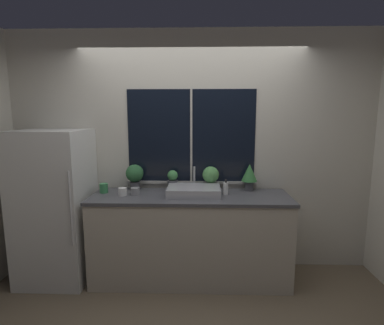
# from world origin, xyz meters

# --- Properties ---
(ground_plane) EXTENTS (14.00, 14.00, 0.00)m
(ground_plane) POSITION_xyz_m (0.00, 0.00, 0.00)
(ground_plane) COLOR brown
(wall_back) EXTENTS (8.00, 0.09, 2.70)m
(wall_back) POSITION_xyz_m (0.00, 0.67, 1.35)
(wall_back) COLOR beige
(wall_back) RESTS_ON ground_plane
(wall_left) EXTENTS (0.06, 7.00, 2.70)m
(wall_left) POSITION_xyz_m (-2.08, 1.50, 1.35)
(wall_left) COLOR beige
(wall_left) RESTS_ON ground_plane
(wall_right) EXTENTS (0.06, 7.00, 2.70)m
(wall_right) POSITION_xyz_m (2.08, 1.50, 1.35)
(wall_right) COLOR beige
(wall_right) RESTS_ON ground_plane
(counter) EXTENTS (2.09, 0.63, 0.94)m
(counter) POSITION_xyz_m (0.00, 0.30, 0.47)
(counter) COLOR beige
(counter) RESTS_ON ground_plane
(refrigerator) EXTENTS (0.70, 0.70, 1.62)m
(refrigerator) POSITION_xyz_m (-1.45, 0.30, 0.81)
(refrigerator) COLOR silver
(refrigerator) RESTS_ON ground_plane
(sink) EXTENTS (0.55, 0.44, 0.27)m
(sink) POSITION_xyz_m (0.04, 0.32, 0.98)
(sink) COLOR #ADADB2
(sink) RESTS_ON counter
(potted_plant_far_left) EXTENTS (0.20, 0.20, 0.29)m
(potted_plant_far_left) POSITION_xyz_m (-0.63, 0.53, 1.11)
(potted_plant_far_left) COLOR #4C4C51
(potted_plant_far_left) RESTS_ON counter
(potted_plant_center_left) EXTENTS (0.12, 0.12, 0.22)m
(potted_plant_center_left) POSITION_xyz_m (-0.21, 0.53, 1.05)
(potted_plant_center_left) COLOR #4C4C51
(potted_plant_center_left) RESTS_ON counter
(potted_plant_center_right) EXTENTS (0.18, 0.18, 0.27)m
(potted_plant_center_right) POSITION_xyz_m (0.22, 0.53, 1.09)
(potted_plant_center_right) COLOR #4C4C51
(potted_plant_center_right) RESTS_ON counter
(potted_plant_far_right) EXTENTS (0.17, 0.17, 0.30)m
(potted_plant_far_right) POSITION_xyz_m (0.65, 0.53, 1.12)
(potted_plant_far_right) COLOR #4C4C51
(potted_plant_far_right) RESTS_ON counter
(soap_bottle) EXTENTS (0.05, 0.05, 0.16)m
(soap_bottle) POSITION_xyz_m (0.37, 0.35, 1.01)
(soap_bottle) COLOR white
(soap_bottle) RESTS_ON counter
(mug_grey) EXTENTS (0.09, 0.09, 0.08)m
(mug_grey) POSITION_xyz_m (-0.58, 0.30, 0.98)
(mug_grey) COLOR gray
(mug_grey) RESTS_ON counter
(mug_green) EXTENTS (0.09, 0.09, 0.10)m
(mug_green) POSITION_xyz_m (-0.94, 0.38, 0.99)
(mug_green) COLOR #38844C
(mug_green) RESTS_ON counter
(mug_white) EXTENTS (0.09, 0.09, 0.08)m
(mug_white) POSITION_xyz_m (-0.71, 0.27, 0.98)
(mug_white) COLOR white
(mug_white) RESTS_ON counter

